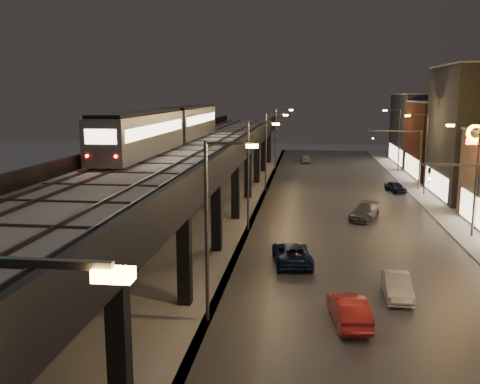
{
  "coord_description": "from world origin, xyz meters",
  "views": [
    {
      "loc": [
        4.08,
        -11.64,
        11.2
      ],
      "look_at": [
        -0.17,
        21.56,
        5.0
      ],
      "focal_mm": 40.0,
      "sensor_mm": 36.0,
      "label": 1
    }
  ],
  "objects": [
    {
      "name": "streetlight_left_3",
      "position": [
        -0.43,
        49.0,
        5.24
      ],
      "size": [
        2.57,
        0.28,
        9.0
      ],
      "color": "#38383A",
      "rests_on": "ground"
    },
    {
      "name": "streetlight_left_2",
      "position": [
        -0.43,
        31.0,
        5.24
      ],
      "size": [
        2.57,
        0.28,
        9.0
      ],
      "color": "#38383A",
      "rests_on": "ground"
    },
    {
      "name": "car_mid_silver",
      "position": [
        3.19,
        22.54,
        0.71
      ],
      "size": [
        3.06,
        5.4,
        1.42
      ],
      "primitive_type": "imported",
      "rotation": [
        0.0,
        0.0,
        3.28
      ],
      "color": "#0D1A3D",
      "rests_on": "ground"
    },
    {
      "name": "streetlight_right_2",
      "position": [
        16.73,
        31.0,
        5.24
      ],
      "size": [
        2.56,
        0.28,
        9.0
      ],
      "color": "#38383A",
      "rests_on": "ground"
    },
    {
      "name": "car_onc_silver",
      "position": [
        9.13,
        17.29,
        0.66
      ],
      "size": [
        1.5,
        4.02,
        1.31
      ],
      "primitive_type": "imported",
      "rotation": [
        0.0,
        0.0,
        -0.03
      ],
      "color": "#A3A4A7",
      "rests_on": "ground"
    },
    {
      "name": "streetlight_right_3",
      "position": [
        16.73,
        49.0,
        5.24
      ],
      "size": [
        2.56,
        0.28,
        9.0
      ],
      "color": "#38383A",
      "rests_on": "ground"
    },
    {
      "name": "sidewalk_right",
      "position": [
        17.5,
        35.0,
        0.07
      ],
      "size": [
        4.0,
        120.0,
        0.14
      ],
      "primitive_type": "cube",
      "color": "#9FA1A8",
      "rests_on": "ground"
    },
    {
      "name": "car_far_white",
      "position": [
        3.66,
        75.81,
        0.67
      ],
      "size": [
        1.96,
        4.05,
        1.33
      ],
      "primitive_type": "imported",
      "rotation": [
        0.0,
        0.0,
        3.24
      ],
      "color": "#9B9B9B",
      "rests_on": "ground"
    },
    {
      "name": "viaduct_parapet_streetside",
      "position": [
        -1.65,
        32.0,
        6.85
      ],
      "size": [
        0.3,
        100.0,
        1.1
      ],
      "primitive_type": "cube",
      "color": "black",
      "rests_on": "elevated_viaduct"
    },
    {
      "name": "viaduct_parapet_far",
      "position": [
        -10.35,
        32.0,
        6.85
      ],
      "size": [
        0.3,
        100.0,
        1.1
      ],
      "primitive_type": "cube",
      "color": "black",
      "rests_on": "elevated_viaduct"
    },
    {
      "name": "streetlight_left_4",
      "position": [
        -0.43,
        67.0,
        5.24
      ],
      "size": [
        2.57,
        0.28,
        9.0
      ],
      "color": "#38383A",
      "rests_on": "ground"
    },
    {
      "name": "subway_train",
      "position": [
        -8.5,
        36.15,
        8.24
      ],
      "size": [
        2.73,
        33.19,
        3.26
      ],
      "color": "gray",
      "rests_on": "viaduct_trackbed"
    },
    {
      "name": "traffic_light_rig_b",
      "position": [
        15.84,
        52.0,
        4.5
      ],
      "size": [
        6.1,
        0.34,
        7.0
      ],
      "color": "#38383A",
      "rests_on": "ground"
    },
    {
      "name": "viaduct_trackbed",
      "position": [
        -6.01,
        31.97,
        6.39
      ],
      "size": [
        8.4,
        100.0,
        0.32
      ],
      "color": "#B2B7C1",
      "rests_on": "elevated_viaduct"
    },
    {
      "name": "under_viaduct_pavement",
      "position": [
        -6.0,
        35.0,
        0.03
      ],
      "size": [
        11.0,
        120.0,
        0.06
      ],
      "primitive_type": "cube",
      "color": "#9FA1A8",
      "rests_on": "ground"
    },
    {
      "name": "car_near_white",
      "position": [
        6.24,
        13.51,
        0.72
      ],
      "size": [
        2.08,
        4.51,
        1.43
      ],
      "primitive_type": "imported",
      "rotation": [
        0.0,
        0.0,
        3.28
      ],
      "color": "maroon",
      "rests_on": "ground"
    },
    {
      "name": "car_onc_white",
      "position": [
        9.22,
        36.04,
        0.68
      ],
      "size": [
        3.38,
        5.04,
        1.36
      ],
      "primitive_type": "imported",
      "rotation": [
        0.0,
        0.0,
        -0.35
      ],
      "color": "#4E4F55",
      "rests_on": "ground"
    },
    {
      "name": "streetlight_right_4",
      "position": [
        16.73,
        67.0,
        5.24
      ],
      "size": [
        2.56,
        0.28,
        9.0
      ],
      "color": "#38383A",
      "rests_on": "ground"
    },
    {
      "name": "streetlight_left_1",
      "position": [
        -0.43,
        13.0,
        5.24
      ],
      "size": [
        2.57,
        0.28,
        9.0
      ],
      "color": "#38383A",
      "rests_on": "ground"
    },
    {
      "name": "road_surface",
      "position": [
        7.5,
        35.0,
        0.03
      ],
      "size": [
        17.0,
        120.0,
        0.06
      ],
      "primitive_type": "cube",
      "color": "#46474D",
      "rests_on": "ground"
    },
    {
      "name": "building_e",
      "position": [
        23.99,
        62.0,
        5.08
      ],
      "size": [
        12.2,
        12.2,
        10.16
      ],
      "color": "#532316",
      "rests_on": "ground"
    },
    {
      "name": "elevated_viaduct",
      "position": [
        -6.0,
        31.84,
        5.62
      ],
      "size": [
        9.0,
        100.0,
        6.3
      ],
      "color": "black",
      "rests_on": "ground"
    },
    {
      "name": "car_onc_red",
      "position": [
        14.09,
        50.16,
        0.61
      ],
      "size": [
        2.41,
        3.83,
        1.22
      ],
      "primitive_type": "imported",
      "rotation": [
        0.0,
        0.0,
        0.29
      ],
      "color": "black",
      "rests_on": "ground"
    },
    {
      "name": "building_f",
      "position": [
        23.99,
        76.0,
        5.58
      ],
      "size": [
        12.2,
        16.2,
        11.16
      ],
      "color": "#26262A",
      "rests_on": "ground"
    }
  ]
}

